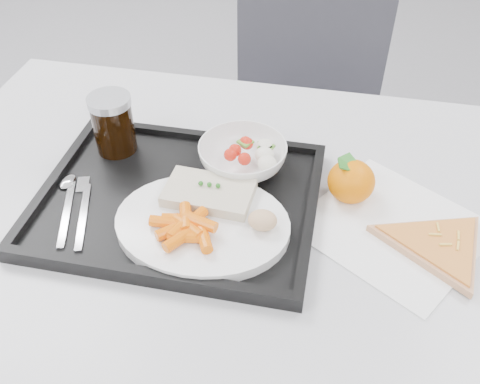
{
  "coord_description": "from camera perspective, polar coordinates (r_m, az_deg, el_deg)",
  "views": [
    {
      "loc": [
        0.11,
        -0.32,
        1.36
      ],
      "look_at": [
        -0.02,
        0.32,
        0.77
      ],
      "focal_mm": 40.0,
      "sensor_mm": 36.0,
      "label": 1
    }
  ],
  "objects": [
    {
      "name": "bread_roll",
      "position": [
        0.79,
        2.42,
        -3.02
      ],
      "size": [
        0.05,
        0.04,
        0.03
      ],
      "color": "tan",
      "rests_on": "dinner_plate"
    },
    {
      "name": "tangerine",
      "position": [
        0.89,
        11.78,
        1.15
      ],
      "size": [
        0.1,
        0.1,
        0.07
      ],
      "color": "orange",
      "rests_on": "napkin"
    },
    {
      "name": "pizza_slice",
      "position": [
        0.86,
        20.35,
        -5.34
      ],
      "size": [
        0.25,
        0.25,
        0.02
      ],
      "color": "tan",
      "rests_on": "napkin"
    },
    {
      "name": "table",
      "position": [
        0.93,
        0.86,
        -4.83
      ],
      "size": [
        1.2,
        0.8,
        0.75
      ],
      "color": "silver",
      "rests_on": "ground"
    },
    {
      "name": "cola_glass",
      "position": [
        0.97,
        -13.4,
        7.19
      ],
      "size": [
        0.08,
        0.08,
        0.11
      ],
      "color": "black",
      "rests_on": "tray"
    },
    {
      "name": "napkin",
      "position": [
        0.88,
        15.99,
        -3.69
      ],
      "size": [
        0.34,
        0.34,
        0.0
      ],
      "color": "white",
      "rests_on": "table"
    },
    {
      "name": "salad_contents",
      "position": [
        0.91,
        1.66,
        4.22
      ],
      "size": [
        0.09,
        0.08,
        0.03
      ],
      "color": "red",
      "rests_on": "salad_bowl"
    },
    {
      "name": "cutlery",
      "position": [
        0.91,
        -17.37,
        -0.88
      ],
      "size": [
        0.11,
        0.17,
        0.01
      ],
      "color": "silver",
      "rests_on": "tray"
    },
    {
      "name": "carrot_pile",
      "position": [
        0.79,
        -5.87,
        -3.73
      ],
      "size": [
        0.11,
        0.09,
        0.03
      ],
      "color": "#EB6206",
      "rests_on": "dinner_plate"
    },
    {
      "name": "chair",
      "position": [
        1.53,
        6.86,
        9.29
      ],
      "size": [
        0.46,
        0.46,
        0.93
      ],
      "color": "#38383F",
      "rests_on": "ground"
    },
    {
      "name": "salad_bowl",
      "position": [
        0.92,
        0.28,
        3.81
      ],
      "size": [
        0.15,
        0.15,
        0.05
      ],
      "color": "white",
      "rests_on": "tray"
    },
    {
      "name": "tray",
      "position": [
        0.89,
        -6.54,
        -0.89
      ],
      "size": [
        0.45,
        0.35,
        0.03
      ],
      "color": "black",
      "rests_on": "table"
    },
    {
      "name": "fish_fillet",
      "position": [
        0.85,
        -3.34,
        -0.07
      ],
      "size": [
        0.14,
        0.09,
        0.03
      ],
      "color": "beige",
      "rests_on": "dinner_plate"
    },
    {
      "name": "dinner_plate",
      "position": [
        0.82,
        -4.02,
        -3.48
      ],
      "size": [
        0.27,
        0.27,
        0.02
      ],
      "color": "white",
      "rests_on": "tray"
    }
  ]
}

